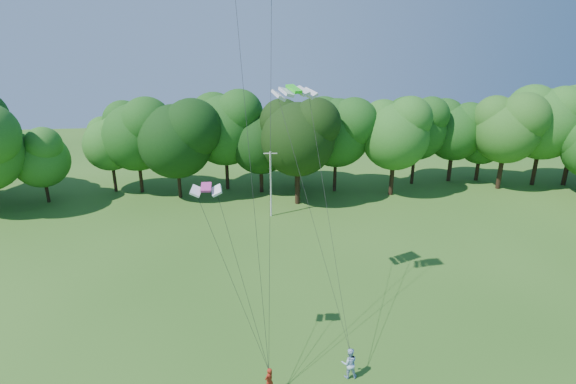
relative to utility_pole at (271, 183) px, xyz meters
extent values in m
cylinder|color=silver|center=(0.00, 0.00, -0.13)|extent=(0.18, 0.18, 7.10)
cube|color=silver|center=(0.00, 0.00, 3.24)|extent=(1.42, 0.18, 0.08)
imported|color=maroon|center=(-2.27, -25.02, -2.87)|extent=(0.70, 0.68, 1.62)
imported|color=#A9C6EB|center=(2.35, -24.35, -2.73)|extent=(0.98, 0.79, 1.89)
cube|color=#29E322|center=(0.36, -15.22, 11.47)|extent=(3.13, 2.28, 0.49)
cube|color=#C3368A|center=(-5.18, -21.77, 7.23)|extent=(1.66, 0.85, 0.34)
cylinder|color=black|center=(3.33, 3.37, -1.44)|extent=(0.46, 0.46, 4.48)
ellipsoid|color=black|center=(3.33, 3.37, 4.47)|extent=(8.96, 8.96, 9.78)
cylinder|color=black|center=(29.18, 5.51, -1.60)|extent=(0.49, 0.49, 4.16)
ellipsoid|color=#28571A|center=(29.18, 5.51, 3.89)|extent=(8.32, 8.32, 9.08)
camera|label=1|loc=(-3.60, -44.44, 14.92)|focal=28.00mm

